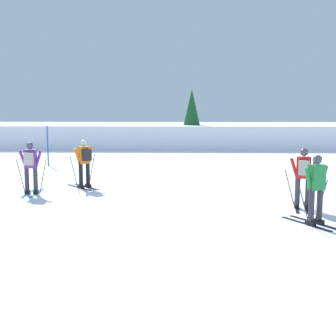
{
  "coord_description": "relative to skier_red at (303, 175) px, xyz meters",
  "views": [
    {
      "loc": [
        0.5,
        -12.86,
        2.82
      ],
      "look_at": [
        0.09,
        1.62,
        0.9
      ],
      "focal_mm": 48.74,
      "sensor_mm": 36.0,
      "label": 1
    }
  ],
  "objects": [
    {
      "name": "skier_purple",
      "position": [
        -8.31,
        1.97,
        0.0
      ],
      "size": [
        1.0,
        1.62,
        1.71
      ],
      "color": "#237AC6",
      "rests_on": "ground"
    },
    {
      "name": "skier_green",
      "position": [
        -0.16,
        -1.75,
        -0.04
      ],
      "size": [
        1.13,
        1.57,
        1.71
      ],
      "color": "black",
      "rests_on": "ground"
    },
    {
      "name": "far_snow_ridge",
      "position": [
        -3.9,
        21.96,
        -0.16
      ],
      "size": [
        80.0,
        9.28,
        1.6
      ],
      "primitive_type": "cube",
      "color": "white",
      "rests_on": "ground"
    },
    {
      "name": "trail_marker_pole",
      "position": [
        -9.89,
        9.31,
        0.02
      ],
      "size": [
        0.06,
        0.06,
        1.95
      ],
      "primitive_type": "cylinder",
      "color": "#1E56AD",
      "rests_on": "ground"
    },
    {
      "name": "skier_red",
      "position": [
        0.0,
        0.0,
        0.0
      ],
      "size": [
        0.99,
        1.64,
        1.71
      ],
      "color": "black",
      "rests_on": "ground"
    },
    {
      "name": "conifer_far_left",
      "position": [
        -2.65,
        19.82,
        1.45
      ],
      "size": [
        1.59,
        1.59,
        4.12
      ],
      "color": "#513823",
      "rests_on": "ground"
    },
    {
      "name": "skier_orange",
      "position": [
        -6.8,
        3.18,
        0.0
      ],
      "size": [
        1.34,
        1.44,
        1.71
      ],
      "color": "black",
      "rests_on": "ground"
    },
    {
      "name": "ground_plane",
      "position": [
        -3.9,
        0.24,
        -0.96
      ],
      "size": [
        120.0,
        120.0,
        0.0
      ],
      "primitive_type": "plane",
      "color": "white"
    }
  ]
}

